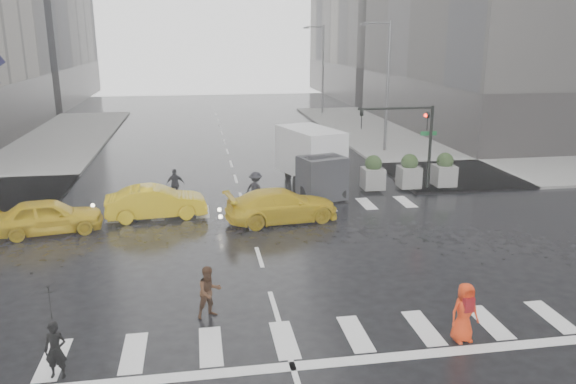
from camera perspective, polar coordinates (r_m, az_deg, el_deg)
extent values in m
plane|color=black|center=(21.17, -2.93, -6.62)|extent=(120.00, 120.00, 0.00)
cube|color=slate|center=(43.56, 20.64, 4.15)|extent=(35.00, 35.00, 0.15)
cube|color=#292624|center=(56.24, 24.57, 8.33)|extent=(26.05, 26.05, 4.40)
cube|color=#292624|center=(81.85, 13.26, 11.19)|extent=(26.05, 26.05, 4.40)
cylinder|color=black|center=(30.58, 14.22, 4.31)|extent=(0.16, 0.16, 4.50)
cylinder|color=black|center=(29.50, 10.89, 8.35)|extent=(4.00, 0.12, 0.12)
imported|color=black|center=(30.24, 13.96, 7.00)|extent=(0.16, 0.20, 1.00)
imported|color=black|center=(29.00, 7.47, 7.37)|extent=(0.16, 0.20, 1.00)
sphere|color=#FF190C|center=(30.16, 13.82, 7.56)|extent=(0.20, 0.20, 0.20)
cube|color=#0E6228|center=(30.72, 14.09, 5.80)|extent=(0.90, 0.03, 0.22)
cylinder|color=#59595B|center=(39.86, 10.05, 10.37)|extent=(0.20, 0.20, 9.00)
cylinder|color=#59595B|center=(39.42, 9.07, 16.62)|extent=(1.80, 0.12, 0.12)
cube|color=#59595B|center=(39.15, 7.76, 16.53)|extent=(0.50, 0.22, 0.15)
cylinder|color=#59595B|center=(59.06, 3.56, 12.22)|extent=(0.20, 0.20, 9.00)
cylinder|color=#59595B|center=(58.76, 2.74, 16.41)|extent=(1.80, 0.12, 0.12)
cube|color=#59595B|center=(58.58, 1.84, 16.33)|extent=(0.50, 0.22, 0.15)
cube|color=slate|center=(30.04, 8.61, 1.39)|extent=(1.10, 1.10, 1.10)
sphere|color=#1D3015|center=(29.86, 8.67, 2.88)|extent=(0.90, 0.90, 0.90)
cube|color=slate|center=(30.71, 12.16, 1.52)|extent=(1.10, 1.10, 1.10)
sphere|color=#1D3015|center=(30.53, 12.25, 2.98)|extent=(0.90, 0.90, 0.90)
cube|color=slate|center=(31.49, 15.56, 1.65)|extent=(1.10, 1.10, 1.10)
sphere|color=#1D3015|center=(31.31, 15.66, 3.07)|extent=(0.90, 0.90, 0.90)
imported|color=black|center=(15.05, -22.54, -14.62)|extent=(0.58, 0.42, 1.46)
imported|color=black|center=(14.48, -23.06, -10.28)|extent=(1.09, 1.11, 0.88)
imported|color=#442918|center=(16.78, -8.00, -10.03)|extent=(0.94, 0.86, 1.58)
imported|color=red|center=(16.12, 17.48, -11.59)|extent=(0.88, 0.63, 1.67)
cube|color=maroon|center=(15.84, 17.87, -10.85)|extent=(0.30, 0.20, 0.40)
imported|color=black|center=(28.73, -11.38, 0.78)|extent=(0.97, 0.64, 1.58)
imported|color=black|center=(26.85, -3.29, 0.22)|extent=(1.28, 1.21, 1.76)
imported|color=gold|center=(25.43, -23.17, -2.28)|extent=(4.55, 2.42, 1.47)
imported|color=gold|center=(26.03, -13.24, -1.01)|extent=(4.59, 1.97, 1.47)
imported|color=gold|center=(24.88, -0.61, -1.37)|extent=(4.70, 2.70, 1.46)
cube|color=silver|center=(30.62, 2.27, 4.14)|extent=(2.23, 4.27, 2.51)
cube|color=#292A2D|center=(27.95, 3.47, 1.44)|extent=(2.14, 1.67, 2.14)
cube|color=black|center=(27.80, 3.49, 2.74)|extent=(1.86, 0.84, 0.84)
cylinder|color=black|center=(27.78, 1.57, -0.22)|extent=(0.26, 0.84, 0.84)
cylinder|color=black|center=(28.20, 5.46, -0.04)|extent=(0.26, 0.84, 0.84)
cylinder|color=black|center=(29.71, 0.83, 0.84)|extent=(0.26, 0.84, 0.84)
cylinder|color=black|center=(30.11, 4.48, 1.00)|extent=(0.26, 0.84, 0.84)
cylinder|color=black|center=(32.19, 0.01, 2.01)|extent=(0.26, 0.84, 0.84)
cylinder|color=black|center=(32.56, 3.40, 2.14)|extent=(0.26, 0.84, 0.84)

